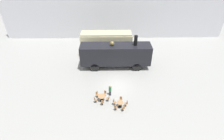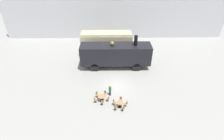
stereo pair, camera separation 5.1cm
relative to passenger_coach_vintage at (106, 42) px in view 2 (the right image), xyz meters
name	(u,v)px [view 2 (the right image)]	position (x,y,z in m)	size (l,w,h in m)	color
ground_plane	(118,84)	(1.62, -8.43, -2.37)	(80.00, 80.00, 0.00)	gray
backdrop_wall	(115,16)	(1.62, 7.07, 2.13)	(44.00, 0.15, 9.00)	silver
passenger_coach_vintage	(106,42)	(0.00, 0.00, 0.00)	(8.48, 2.53, 4.00)	beige
steam_locomotive	(116,54)	(1.44, -4.12, -0.11)	(10.42, 2.60, 5.18)	black
cafe_table_near	(120,104)	(1.69, -12.75, -1.82)	(0.76, 0.76, 0.73)	black
cafe_table_mid	(102,97)	(-0.46, -11.65, -1.81)	(0.90, 0.90, 0.71)	black
cafe_chair_0	(121,99)	(1.82, -12.01, -1.87)	(0.36, 0.37, 0.87)	black
cafe_chair_1	(114,102)	(1.03, -12.40, -1.87)	(0.40, 0.39, 0.87)	black
cafe_chair_2	(115,107)	(1.15, -13.28, -1.87)	(0.40, 0.40, 0.87)	black
cafe_chair_3	(123,108)	(2.02, -13.43, -1.87)	(0.39, 0.40, 0.87)	black
cafe_chair_4	(126,103)	(2.44, -12.65, -1.87)	(0.37, 0.36, 0.87)	black
cafe_chair_5	(97,94)	(-1.03, -11.05, -1.87)	(0.40, 0.40, 0.87)	black
cafe_chair_6	(95,99)	(-1.20, -12.01, -1.87)	(0.40, 0.39, 0.87)	black
cafe_chair_7	(102,102)	(-0.35, -12.46, -1.87)	(0.36, 0.37, 0.87)	black
cafe_chair_8	(108,98)	(0.35, -11.79, -1.87)	(0.38, 0.36, 0.87)	black
cafe_chair_9	(105,93)	(-0.07, -10.92, -1.87)	(0.39, 0.40, 0.87)	black
visitor_person	(110,90)	(0.56, -10.70, -1.54)	(0.34, 0.34, 1.56)	#262633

